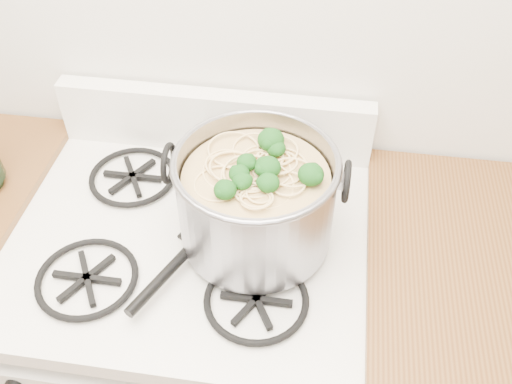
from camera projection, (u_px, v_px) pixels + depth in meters
The scene contains 5 objects.
gas_range at pixel (202, 349), 1.55m from camera, with size 0.76×0.66×0.92m.
counter_left at pixel (25, 319), 1.59m from camera, with size 0.25×0.65×0.92m.
stock_pot at pixel (256, 200), 1.13m from camera, with size 0.35×0.32×0.22m.
spatula at pixel (210, 227), 1.20m from camera, with size 0.29×0.31×0.02m, color black, non-canonical shape.
glass_bowl at pixel (265, 146), 1.38m from camera, with size 0.12×0.12×0.03m, color white.
Camera 1 is at (0.26, 0.49, 1.82)m, focal length 40.00 mm.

